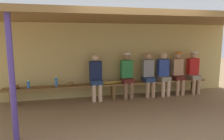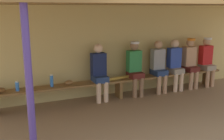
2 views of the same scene
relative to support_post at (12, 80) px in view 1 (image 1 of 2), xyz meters
name	(u,v)px [view 1 (image 1 of 2)]	position (x,y,z in m)	size (l,w,h in m)	color
ground_plane	(130,118)	(2.28, 0.55, -1.10)	(24.00, 24.00, 0.00)	#8C6D4C
back_wall	(109,60)	(2.28, 2.55, 0.00)	(8.00, 0.20, 2.20)	tan
dugout_roof	(122,18)	(2.28, 1.25, 1.16)	(8.00, 2.80, 0.12)	olive
support_post	(12,80)	(0.00, 0.00, 0.00)	(0.10, 0.10, 2.20)	#4C388C
bench	(113,86)	(2.28, 2.10, -0.71)	(6.00, 0.36, 0.46)	brown
player_in_red	(96,75)	(1.78, 2.10, -0.37)	(0.34, 0.42, 1.34)	navy
player_middle	(127,73)	(2.71, 2.10, -0.35)	(0.34, 0.42, 1.34)	#591E19
player_in_white	(164,72)	(3.90, 2.10, -0.37)	(0.34, 0.42, 1.34)	gray
player_with_sunglasses	(178,71)	(4.40, 2.10, -0.35)	(0.34, 0.42, 1.34)	#591E19
player_rightmost	(148,73)	(3.39, 2.10, -0.37)	(0.34, 0.42, 1.34)	navy
player_leftmost	(194,70)	(4.96, 2.10, -0.35)	(0.34, 0.42, 1.34)	gray
water_bottle_blue	(28,84)	(-0.05, 2.08, -0.54)	(0.08, 0.08, 0.21)	blue
water_bottle_orange	(56,82)	(0.67, 2.12, -0.51)	(0.07, 0.07, 0.27)	blue
baseball_glove_tan	(71,84)	(1.05, 2.14, -0.60)	(0.24, 0.17, 0.09)	olive
baseball_glove_worn	(16,87)	(-0.36, 2.12, -0.60)	(0.24, 0.17, 0.09)	brown
baseball_bat	(116,82)	(2.37, 2.10, -0.61)	(0.07, 0.07, 0.87)	#B28C33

